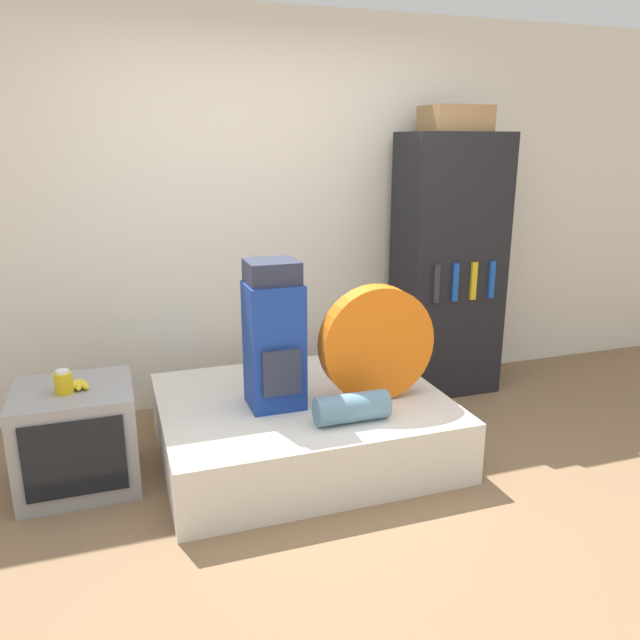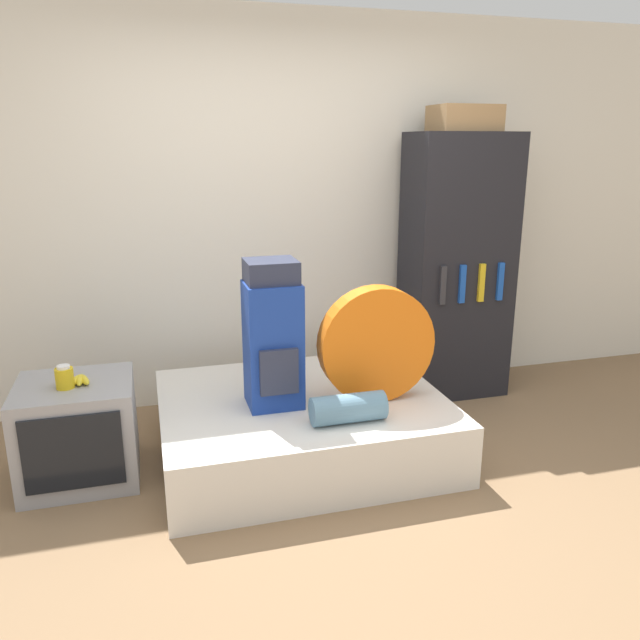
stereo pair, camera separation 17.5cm
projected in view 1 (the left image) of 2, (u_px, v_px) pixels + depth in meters
The scene contains 11 objects.
ground_plane at pixel (368, 526), 2.97m from camera, with size 16.00×16.00×0.00m, color #846647.
wall_back at pixel (270, 213), 4.23m from camera, with size 8.00×0.05×2.60m.
bed at pixel (302, 425), 3.64m from camera, with size 1.60×1.32×0.35m.
backpack at pixel (274, 337), 3.38m from camera, with size 0.30×0.31×0.81m.
tent_bag at pixel (376, 343), 3.49m from camera, with size 0.66×0.13×0.66m.
sleeping_roll at pixel (352, 408), 3.25m from camera, with size 0.39×0.15×0.15m.
television at pixel (77, 437), 3.27m from camera, with size 0.59×0.57×0.55m.
canister at pixel (64, 382), 3.13m from camera, with size 0.09×0.09×0.12m.
banana_bunch at pixel (79, 385), 3.20m from camera, with size 0.12×0.15×0.04m.
bookshelf at pixel (448, 267), 4.41m from camera, with size 0.71×0.45×1.83m.
cardboard_box at pixel (455, 119), 4.14m from camera, with size 0.42×0.31×0.17m.
Camera 1 is at (-1.05, -2.38, 1.76)m, focal length 35.00 mm.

